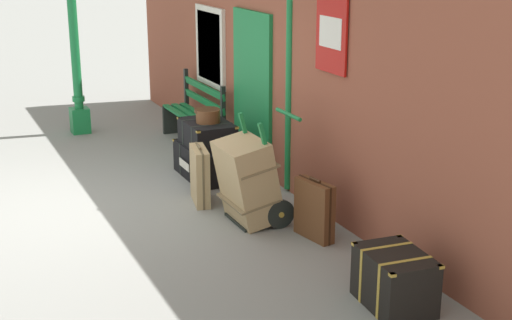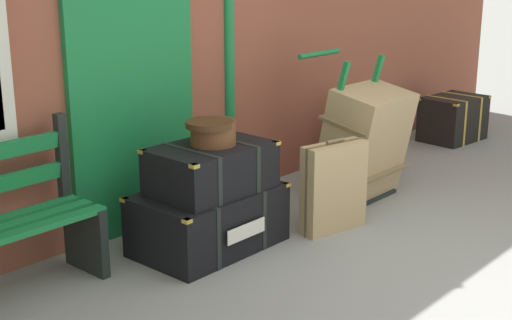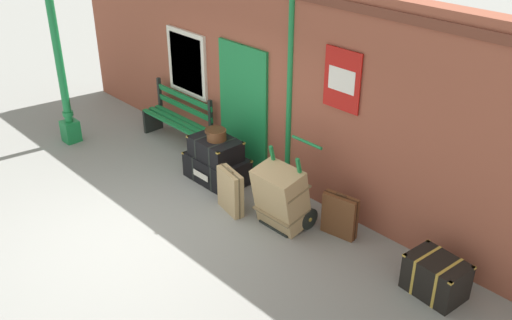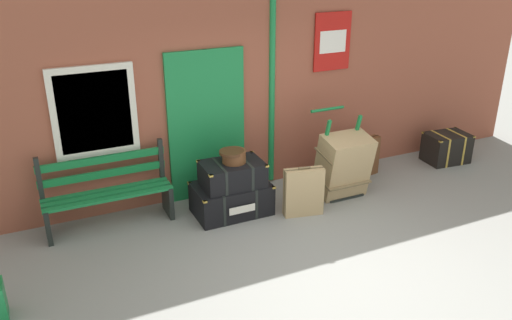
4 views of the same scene
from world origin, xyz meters
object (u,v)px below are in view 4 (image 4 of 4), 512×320
(steamer_trunk_middle, at_px, (232,174))
(porters_trolley, at_px, (336,174))
(steamer_trunk_base, at_px, (231,198))
(suitcase_olive, at_px, (365,157))
(large_brown_trunk, at_px, (343,165))
(platform_bench, at_px, (107,193))
(round_hatbox, at_px, (234,155))
(suitcase_charcoal, at_px, (304,192))
(corner_trunk, at_px, (446,148))

(steamer_trunk_middle, xyz_separation_m, porters_trolley, (1.63, 0.01, -0.31))
(steamer_trunk_base, xyz_separation_m, suitcase_olive, (2.34, 0.24, 0.10))
(porters_trolley, xyz_separation_m, large_brown_trunk, (0.00, -0.18, 0.20))
(platform_bench, distance_m, round_hatbox, 1.68)
(round_hatbox, bearing_deg, suitcase_charcoal, -27.64)
(steamer_trunk_middle, bearing_deg, corner_trunk, 2.44)
(large_brown_trunk, height_order, corner_trunk, large_brown_trunk)
(steamer_trunk_middle, height_order, suitcase_olive, steamer_trunk_middle)
(corner_trunk, bearing_deg, steamer_trunk_middle, -177.56)
(steamer_trunk_base, distance_m, steamer_trunk_middle, 0.37)
(platform_bench, height_order, suitcase_charcoal, platform_bench)
(corner_trunk, bearing_deg, suitcase_olive, 176.23)
(large_brown_trunk, bearing_deg, corner_trunk, 8.39)
(steamer_trunk_middle, relative_size, porters_trolley, 0.70)
(steamer_trunk_base, bearing_deg, porters_trolley, -0.55)
(steamer_trunk_base, bearing_deg, suitcase_charcoal, -27.82)
(large_brown_trunk, distance_m, corner_trunk, 2.30)
(large_brown_trunk, relative_size, suitcase_charcoal, 1.35)
(steamer_trunk_middle, height_order, corner_trunk, steamer_trunk_middle)
(steamer_trunk_middle, bearing_deg, steamer_trunk_base, 112.59)
(platform_bench, distance_m, porters_trolley, 3.21)
(porters_trolley, distance_m, large_brown_trunk, 0.27)
(suitcase_olive, bearing_deg, porters_trolley, -159.63)
(steamer_trunk_middle, relative_size, corner_trunk, 1.13)
(round_hatbox, xyz_separation_m, porters_trolley, (1.60, 0.00, -0.57))
(steamer_trunk_base, distance_m, suitcase_olive, 2.35)
(steamer_trunk_middle, height_order, suitcase_charcoal, steamer_trunk_middle)
(platform_bench, xyz_separation_m, steamer_trunk_base, (1.55, -0.38, -0.23))
(suitcase_olive, bearing_deg, platform_bench, 177.93)
(steamer_trunk_base, bearing_deg, round_hatbox, -32.06)
(platform_bench, height_order, steamer_trunk_middle, platform_bench)
(large_brown_trunk, bearing_deg, steamer_trunk_base, 173.25)
(steamer_trunk_base, bearing_deg, corner_trunk, 2.06)
(platform_bench, relative_size, suitcase_olive, 2.44)
(suitcase_olive, distance_m, suitcase_charcoal, 1.64)
(platform_bench, xyz_separation_m, round_hatbox, (1.58, -0.41, 0.39))
(steamer_trunk_base, xyz_separation_m, suitcase_charcoal, (0.85, -0.45, 0.12))
(suitcase_olive, bearing_deg, steamer_trunk_middle, -173.40)
(steamer_trunk_middle, distance_m, large_brown_trunk, 1.64)
(steamer_trunk_middle, relative_size, round_hatbox, 2.37)
(round_hatbox, relative_size, suitcase_olive, 0.53)
(platform_bench, distance_m, steamer_trunk_middle, 1.61)
(steamer_trunk_middle, distance_m, porters_trolley, 1.66)
(steamer_trunk_base, distance_m, suitcase_charcoal, 0.97)
(steamer_trunk_base, relative_size, suitcase_olive, 1.54)
(platform_bench, bearing_deg, steamer_trunk_middle, -14.74)
(suitcase_charcoal, bearing_deg, corner_trunk, 10.93)
(round_hatbox, bearing_deg, platform_bench, 165.61)
(steamer_trunk_base, height_order, steamer_trunk_middle, steamer_trunk_middle)
(suitcase_charcoal, relative_size, corner_trunk, 0.96)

